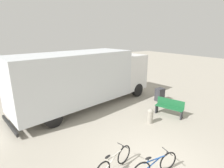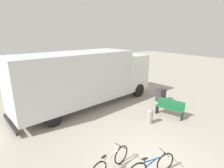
% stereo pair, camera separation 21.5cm
% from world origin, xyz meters
% --- Properties ---
extents(ground_plane, '(60.00, 60.00, 0.00)m').
position_xyz_m(ground_plane, '(0.00, 0.00, 0.00)').
color(ground_plane, '#A8A091').
extents(delivery_truck, '(8.99, 3.79, 3.23)m').
position_xyz_m(delivery_truck, '(0.45, 5.94, 1.78)').
color(delivery_truck, silver).
rests_on(delivery_truck, ground).
extents(park_bench, '(0.85, 1.49, 0.88)m').
position_xyz_m(park_bench, '(3.48, 2.21, 0.48)').
color(park_bench, '#1E6638').
rests_on(park_bench, ground).
extents(bicycle_near, '(1.62, 0.54, 0.73)m').
position_xyz_m(bicycle_near, '(-1.25, 0.58, 0.35)').
color(bicycle_near, black).
rests_on(bicycle_near, ground).
extents(bicycle_middle, '(1.65, 0.44, 0.73)m').
position_xyz_m(bicycle_middle, '(-0.30, -0.25, 0.35)').
color(bicycle_middle, black).
rests_on(bicycle_middle, ground).
extents(bollard_near_bench, '(0.30, 0.30, 0.74)m').
position_xyz_m(bollard_near_bench, '(2.02, 2.19, 0.40)').
color(bollard_near_bench, '#9E998C').
rests_on(bollard_near_bench, ground).
extents(utility_box, '(0.52, 0.42, 0.84)m').
position_xyz_m(utility_box, '(4.70, 3.95, 0.42)').
color(utility_box, '#38383D').
rests_on(utility_box, ground).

